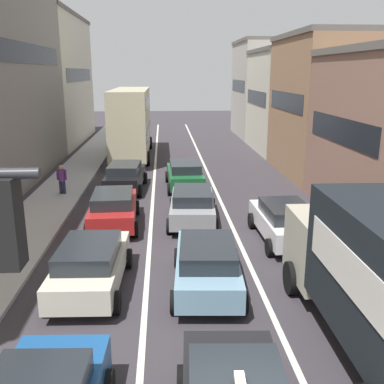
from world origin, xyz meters
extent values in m
cube|color=#AEAEAE|center=(-6.70, 20.00, 0.07)|extent=(2.60, 64.00, 0.14)
cube|color=silver|center=(-1.70, 20.00, 0.01)|extent=(0.16, 60.00, 0.01)
cube|color=silver|center=(1.70, 20.00, 0.01)|extent=(0.16, 60.00, 0.01)
cube|color=black|center=(-8.48, 22.00, 7.25)|extent=(0.02, 11.73, 1.10)
cube|color=beige|center=(-12.00, 36.67, 5.46)|extent=(7.00, 14.57, 10.92)
cube|color=black|center=(-8.48, 36.67, 6.01)|extent=(0.02, 11.73, 1.10)
cube|color=#66605B|center=(-12.00, 36.67, 11.07)|extent=(7.20, 14.57, 0.30)
cube|color=#B2ADA3|center=(9.90, 39.60, 4.50)|extent=(7.00, 8.70, 9.00)
cube|color=black|center=(6.38, 39.60, 4.95)|extent=(0.02, 7.04, 1.10)
cube|color=#66605B|center=(9.90, 39.60, 9.15)|extent=(7.20, 8.70, 0.30)
cube|color=beige|center=(9.90, 30.80, 3.88)|extent=(7.00, 8.70, 7.76)
cube|color=black|center=(6.38, 30.80, 4.27)|extent=(0.02, 7.04, 1.10)
cube|color=#66605B|center=(9.90, 30.80, 7.91)|extent=(7.20, 8.70, 0.30)
cube|color=#9E7556|center=(9.90, 22.00, 4.12)|extent=(7.00, 8.70, 8.24)
cube|color=black|center=(6.38, 22.00, 4.53)|extent=(0.02, 7.04, 1.10)
cube|color=#66605B|center=(9.90, 22.00, 8.39)|extent=(7.20, 8.70, 0.30)
cube|color=black|center=(6.39, 13.20, 3.86)|extent=(0.02, 7.04, 1.10)
cube|color=black|center=(-2.55, -1.32, 4.95)|extent=(0.28, 0.28, 0.84)
sphere|color=red|center=(-2.55, -1.17, 5.21)|extent=(0.18, 0.18, 0.18)
sphere|color=#F2A519|center=(-2.55, -1.17, 4.95)|extent=(0.18, 0.18, 0.18)
sphere|color=green|center=(-2.55, -1.17, 4.69)|extent=(0.18, 0.18, 0.18)
cube|color=#B7B29E|center=(3.74, 6.31, 1.43)|extent=(2.43, 2.43, 1.90)
cube|color=black|center=(3.76, 7.52, 1.81)|extent=(2.02, 0.06, 0.70)
cube|color=white|center=(2.47, 2.57, 2.46)|extent=(0.09, 4.48, 0.90)
cylinder|color=black|center=(2.54, 6.41, 0.48)|extent=(0.31, 0.96, 0.96)
cylinder|color=black|center=(4.94, 6.37, 0.48)|extent=(0.31, 0.96, 0.96)
cube|color=#F2EACC|center=(0.01, 0.63, 1.60)|extent=(0.18, 0.45, 0.12)
cylinder|color=black|center=(-0.82, 2.34, 0.32)|extent=(0.26, 0.65, 0.64)
cylinder|color=black|center=(1.02, 2.24, 0.32)|extent=(0.26, 0.65, 0.64)
cube|color=#759EB7|center=(0.12, 6.91, 0.67)|extent=(2.08, 4.41, 0.70)
cube|color=#1E2328|center=(0.10, 6.71, 1.23)|extent=(1.74, 2.51, 0.52)
cylinder|color=black|center=(-0.70, 8.43, 0.32)|extent=(0.26, 0.65, 0.64)
cylinder|color=black|center=(1.13, 8.31, 0.32)|extent=(0.26, 0.65, 0.64)
cylinder|color=black|center=(-0.90, 5.51, 0.32)|extent=(0.26, 0.65, 0.64)
cylinder|color=black|center=(0.94, 5.39, 0.32)|extent=(0.26, 0.65, 0.64)
cube|color=beige|center=(-3.31, 7.07, 0.67)|extent=(1.96, 4.37, 0.70)
cube|color=#1E2328|center=(-3.32, 6.87, 1.23)|extent=(1.67, 2.47, 0.52)
cylinder|color=black|center=(-4.18, 8.57, 0.32)|extent=(0.24, 0.65, 0.64)
cylinder|color=black|center=(-2.34, 8.50, 0.32)|extent=(0.24, 0.65, 0.64)
cylinder|color=black|center=(-4.29, 5.65, 0.32)|extent=(0.24, 0.65, 0.64)
cylinder|color=black|center=(-2.45, 5.58, 0.32)|extent=(0.24, 0.65, 0.64)
cube|color=gray|center=(0.08, 12.96, 0.67)|extent=(2.08, 4.41, 0.70)
cube|color=#1E2328|center=(0.07, 12.76, 1.23)|extent=(1.74, 2.51, 0.52)
cylinder|color=black|center=(-0.74, 14.48, 0.32)|extent=(0.26, 0.65, 0.64)
cylinder|color=black|center=(1.09, 14.36, 0.32)|extent=(0.26, 0.65, 0.64)
cylinder|color=black|center=(-0.93, 11.56, 0.32)|extent=(0.26, 0.65, 0.64)
cylinder|color=black|center=(0.90, 11.44, 0.32)|extent=(0.26, 0.65, 0.64)
cube|color=#A51E1E|center=(-3.24, 12.72, 0.67)|extent=(1.96, 4.36, 0.70)
cube|color=#1E2328|center=(-3.23, 12.52, 1.23)|extent=(1.67, 2.46, 0.52)
cylinder|color=black|center=(-4.21, 14.15, 0.32)|extent=(0.24, 0.65, 0.64)
cylinder|color=black|center=(-2.37, 14.22, 0.32)|extent=(0.24, 0.65, 0.64)
cylinder|color=black|center=(-4.10, 11.23, 0.32)|extent=(0.24, 0.65, 0.64)
cylinder|color=black|center=(-2.27, 11.30, 0.32)|extent=(0.24, 0.65, 0.64)
cube|color=#19592D|center=(0.05, 18.82, 0.67)|extent=(1.92, 4.35, 0.70)
cube|color=#1E2328|center=(0.05, 18.62, 1.23)|extent=(1.65, 2.45, 0.52)
cylinder|color=black|center=(-0.91, 20.25, 0.32)|extent=(0.24, 0.65, 0.64)
cylinder|color=black|center=(0.93, 20.31, 0.32)|extent=(0.24, 0.65, 0.64)
cylinder|color=black|center=(-0.83, 17.33, 0.32)|extent=(0.24, 0.65, 0.64)
cylinder|color=black|center=(1.01, 17.38, 0.32)|extent=(0.24, 0.65, 0.64)
cube|color=black|center=(-3.22, 18.64, 0.67)|extent=(2.05, 4.40, 0.70)
cube|color=#1E2328|center=(-3.23, 18.44, 1.23)|extent=(1.72, 2.50, 0.52)
cylinder|color=black|center=(-4.05, 20.16, 0.32)|extent=(0.26, 0.65, 0.64)
cylinder|color=black|center=(-2.21, 20.05, 0.32)|extent=(0.26, 0.65, 0.64)
cylinder|color=black|center=(-4.22, 17.24, 0.32)|extent=(0.26, 0.65, 0.64)
cylinder|color=black|center=(-2.38, 17.13, 0.32)|extent=(0.26, 0.65, 0.64)
cube|color=silver|center=(3.43, 10.59, 0.67)|extent=(1.89, 4.34, 0.70)
cube|color=#1E2328|center=(3.44, 10.39, 1.23)|extent=(1.64, 2.44, 0.52)
cylinder|color=black|center=(2.48, 12.04, 0.32)|extent=(0.23, 0.64, 0.64)
cylinder|color=black|center=(4.32, 12.08, 0.32)|extent=(0.23, 0.64, 0.64)
cylinder|color=black|center=(2.54, 9.11, 0.32)|extent=(0.23, 0.64, 0.64)
cylinder|color=black|center=(4.38, 9.15, 0.32)|extent=(0.23, 0.64, 0.64)
cube|color=#BFB793|center=(-3.46, 28.32, 1.70)|extent=(2.51, 10.50, 2.40)
cube|color=black|center=(-3.46, 28.32, 2.06)|extent=(2.54, 9.87, 0.70)
cube|color=#BFB793|center=(-3.46, 28.32, 3.98)|extent=(2.51, 10.50, 2.16)
cube|color=black|center=(-3.46, 28.32, 4.22)|extent=(2.54, 9.87, 0.64)
cylinder|color=black|center=(-4.71, 32.10, 0.50)|extent=(0.30, 1.00, 1.00)
cylinder|color=black|center=(-2.21, 32.10, 0.50)|extent=(0.30, 1.00, 1.00)
cylinder|color=black|center=(-4.72, 25.17, 0.50)|extent=(0.30, 1.00, 1.00)
cylinder|color=black|center=(-2.22, 25.17, 0.50)|extent=(0.30, 1.00, 1.00)
cylinder|color=#262D47|center=(-6.47, 17.54, 0.41)|extent=(0.16, 0.16, 0.82)
cylinder|color=#262D47|center=(-6.29, 17.51, 0.41)|extent=(0.16, 0.16, 0.82)
cylinder|color=#66337F|center=(-6.38, 17.53, 1.12)|extent=(0.34, 0.34, 0.60)
sphere|color=tan|center=(-6.38, 17.53, 1.54)|extent=(0.24, 0.24, 0.24)
cylinder|color=#66337F|center=(-6.60, 17.56, 1.15)|extent=(0.10, 0.10, 0.55)
cylinder|color=#66337F|center=(-6.16, 17.49, 1.15)|extent=(0.10, 0.10, 0.55)
camera|label=1|loc=(-1.12, -5.17, 6.25)|focal=41.56mm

